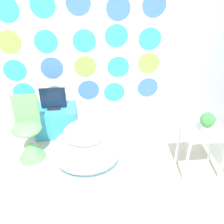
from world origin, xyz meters
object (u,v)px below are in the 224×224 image
(chair, at_px, (29,139))
(vase, at_px, (34,109))
(tv, at_px, (53,99))
(bathtub, at_px, (86,150))
(potted_plant_left, at_px, (207,121))

(chair, height_order, vase, chair)
(tv, bearing_deg, bathtub, -61.00)
(chair, height_order, tv, chair)
(tv, height_order, vase, tv)
(potted_plant_left, bearing_deg, chair, 167.54)
(bathtub, distance_m, tv, 0.92)
(chair, xyz_separation_m, tv, (0.29, 0.49, 0.28))
(bathtub, bearing_deg, tv, 119.00)
(vase, bearing_deg, potted_plant_left, -22.00)
(bathtub, relative_size, vase, 4.46)
(potted_plant_left, bearing_deg, bathtub, 172.56)
(tv, distance_m, potted_plant_left, 1.99)
(bathtub, height_order, chair, chair)
(chair, distance_m, potted_plant_left, 2.13)
(chair, xyz_separation_m, vase, (0.04, 0.35, 0.23))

